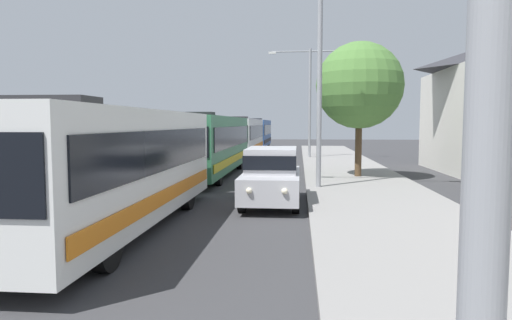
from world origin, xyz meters
name	(u,v)px	position (x,y,z in m)	size (l,w,h in m)	color
bus_lead	(117,164)	(-1.30, 13.56, 1.69)	(2.58, 10.50, 3.21)	silver
bus_second_in_line	(210,143)	(-1.30, 25.76, 1.69)	(2.58, 12.27, 3.21)	#33724C
bus_middle	(242,136)	(-1.30, 38.76, 1.69)	(2.58, 11.72, 3.21)	silver
bus_fourth_in_line	(256,133)	(-1.30, 51.26, 1.69)	(2.58, 11.02, 3.21)	#284C8C
white_suv	(272,174)	(2.40, 17.58, 1.03)	(1.86, 4.64, 1.90)	#B7B7BC
box_truck_oncoming	(229,132)	(-4.60, 53.77, 1.71)	(2.35, 7.51, 3.15)	#B7B7BC
streetlamp_mid	(320,58)	(4.10, 20.97, 5.30)	(6.46, 0.28, 8.36)	gray
streetlamp_far	(310,91)	(4.10, 37.44, 5.19)	(6.28, 0.28, 8.17)	gray
roadside_tree	(359,86)	(6.18, 24.90, 4.52)	(4.16, 4.16, 6.46)	#4C3823
house_distant_gabled	(510,105)	(14.59, 28.28, 3.71)	(7.29, 9.98, 7.30)	beige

